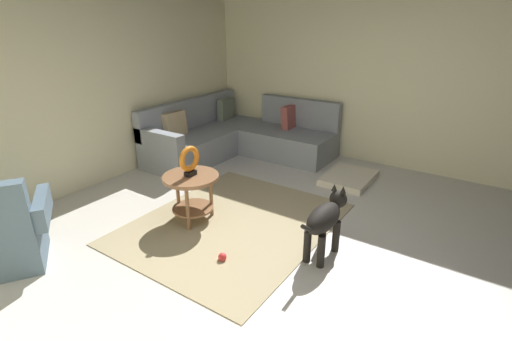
{
  "coord_description": "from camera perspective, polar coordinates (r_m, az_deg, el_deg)",
  "views": [
    {
      "loc": [
        -2.7,
        -1.52,
        2.08
      ],
      "look_at": [
        0.45,
        0.6,
        0.55
      ],
      "focal_mm": 26.39,
      "sensor_mm": 36.0,
      "label": 1
    }
  ],
  "objects": [
    {
      "name": "wall_back",
      "position": [
        5.26,
        -25.22,
        11.96
      ],
      "size": [
        6.0,
        0.12,
        2.7
      ],
      "primitive_type": "cube",
      "color": "beige",
      "rests_on": "ground_plane"
    },
    {
      "name": "side_table",
      "position": [
        4.1,
        -9.77,
        -2.31
      ],
      "size": [
        0.6,
        0.6,
        0.54
      ],
      "color": "brown",
      "rests_on": "ground_plane"
    },
    {
      "name": "wall_right",
      "position": [
        5.89,
        19.26,
        13.67
      ],
      "size": [
        0.12,
        6.0,
        2.7
      ],
      "primitive_type": "cube",
      "color": "beige",
      "rests_on": "ground_plane"
    },
    {
      "name": "dog_bed_mat",
      "position": [
        5.35,
        13.9,
        -1.08
      ],
      "size": [
        0.8,
        0.6,
        0.09
      ],
      "primitive_type": "cube",
      "color": "beige",
      "rests_on": "ground_plane"
    },
    {
      "name": "armchair",
      "position": [
        4.01,
        -34.14,
        -8.2
      ],
      "size": [
        1.0,
        0.94,
        0.88
      ],
      "rotation": [
        0.0,
        0.0,
        -0.57
      ],
      "color": "#4C6070",
      "rests_on": "ground_plane"
    },
    {
      "name": "dog_toy_ball",
      "position": [
        3.58,
        -5.12,
        -12.92
      ],
      "size": [
        0.08,
        0.08,
        0.08
      ],
      "primitive_type": "sphere",
      "color": "red",
      "rests_on": "ground_plane"
    },
    {
      "name": "area_rug",
      "position": [
        4.17,
        -3.48,
        -7.97
      ],
      "size": [
        2.3,
        1.9,
        0.01
      ],
      "primitive_type": "cube",
      "color": "tan",
      "rests_on": "ground_plane"
    },
    {
      "name": "dog",
      "position": [
        3.54,
        10.5,
        -7.19
      ],
      "size": [
        0.85,
        0.24,
        0.63
      ],
      "rotation": [
        0.0,
        0.0,
        4.68
      ],
      "color": "black",
      "rests_on": "ground_plane"
    },
    {
      "name": "torus_sculpture",
      "position": [
        3.99,
        -10.04,
        1.54
      ],
      "size": [
        0.28,
        0.08,
        0.33
      ],
      "color": "black",
      "rests_on": "side_table"
    },
    {
      "name": "ground_plane",
      "position": [
        3.76,
        3.86,
        -12.62
      ],
      "size": [
        6.0,
        6.0,
        0.1
      ],
      "primitive_type": "cube",
      "color": "beige"
    },
    {
      "name": "sectional_couch",
      "position": [
        6.14,
        -2.95,
        5.01
      ],
      "size": [
        2.2,
        2.25,
        0.88
      ],
      "color": "gray",
      "rests_on": "ground_plane"
    }
  ]
}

